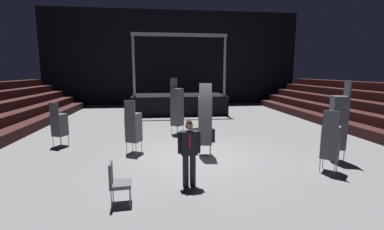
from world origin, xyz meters
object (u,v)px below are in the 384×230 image
at_px(chair_stack_mid_right, 330,141).
at_px(chair_stack_front_left, 205,120).
at_px(chair_stack_rear_left, 59,124).
at_px(chair_stack_mid_left, 338,122).
at_px(stage_riser, 179,103).
at_px(chair_stack_front_right, 177,106).
at_px(man_with_tie, 189,150).
at_px(chair_stack_mid_centre, 133,127).
at_px(loose_chair_near_man, 117,181).
at_px(equipment_road_case, 202,135).

bearing_deg(chair_stack_mid_right, chair_stack_front_left, -166.24).
bearing_deg(chair_stack_rear_left, chair_stack_mid_left, 9.88).
height_order(stage_riser, chair_stack_front_right, stage_riser).
bearing_deg(man_with_tie, chair_stack_mid_centre, -63.78).
height_order(chair_stack_front_right, loose_chair_near_man, chair_stack_front_right).
distance_m(chair_stack_mid_right, chair_stack_rear_left, 9.40).
distance_m(chair_stack_front_left, chair_stack_mid_left, 4.22).
bearing_deg(chair_stack_front_left, chair_stack_mid_centre, 172.51).
xyz_separation_m(chair_stack_rear_left, loose_chair_near_man, (2.89, -4.97, -0.33)).
relative_size(man_with_tie, chair_stack_mid_centre, 0.90).
bearing_deg(chair_stack_mid_right, stage_riser, 150.85).
bearing_deg(equipment_road_case, chair_stack_front_right, 123.82).
distance_m(chair_stack_mid_centre, loose_chair_near_man, 3.76).
relative_size(stage_riser, chair_stack_mid_centre, 3.31).
bearing_deg(equipment_road_case, chair_stack_mid_centre, -154.36).
height_order(chair_stack_front_left, chair_stack_front_right, chair_stack_front_right).
bearing_deg(chair_stack_mid_left, man_with_tie, 120.00).
bearing_deg(chair_stack_mid_centre, chair_stack_mid_left, 12.92).
height_order(stage_riser, chair_stack_mid_left, stage_riser).
distance_m(chair_stack_mid_left, chair_stack_rear_left, 9.87).
distance_m(stage_riser, chair_stack_mid_left, 11.47).
distance_m(chair_stack_front_left, chair_stack_rear_left, 5.67).
distance_m(chair_stack_front_left, loose_chair_near_man, 4.02).
xyz_separation_m(chair_stack_front_left, loose_chair_near_man, (-2.45, -3.10, -0.70)).
bearing_deg(loose_chair_near_man, man_with_tie, 108.87).
bearing_deg(man_with_tie, chair_stack_front_right, -92.78).
relative_size(stage_riser, chair_stack_mid_right, 3.47).
xyz_separation_m(equipment_road_case, loose_chair_near_man, (-2.66, -5.00, 0.28)).
bearing_deg(loose_chair_near_man, chair_stack_front_right, 160.65).
bearing_deg(chair_stack_mid_centre, chair_stack_front_left, 12.89).
xyz_separation_m(chair_stack_mid_centre, loose_chair_near_man, (-0.02, -3.74, -0.41)).
xyz_separation_m(man_with_tie, chair_stack_rear_left, (-4.53, 4.27, -0.09)).
bearing_deg(equipment_road_case, man_with_tie, -103.27).
height_order(equipment_road_case, loose_chair_near_man, loose_chair_near_man).
bearing_deg(man_with_tie, loose_chair_near_man, 21.18).
xyz_separation_m(chair_stack_mid_left, equipment_road_case, (-3.88, 2.96, -1.02)).
xyz_separation_m(stage_riser, chair_stack_mid_centre, (-2.26, -8.94, 0.25)).
bearing_deg(man_with_tie, chair_stack_rear_left, -45.20).
height_order(man_with_tie, chair_stack_mid_left, chair_stack_mid_left).
height_order(chair_stack_front_right, chair_stack_mid_right, chair_stack_front_right).
bearing_deg(stage_riser, chair_stack_rear_left, -123.81).
relative_size(stage_riser, chair_stack_front_left, 2.51).
bearing_deg(chair_stack_mid_left, equipment_road_case, 67.27).
distance_m(chair_stack_front_right, equipment_road_case, 1.96).
bearing_deg(chair_stack_front_right, man_with_tie, 46.23).
bearing_deg(chair_stack_front_left, loose_chair_near_man, -121.20).
xyz_separation_m(chair_stack_front_left, equipment_road_case, (0.21, 1.90, -0.98)).
bearing_deg(chair_stack_rear_left, stage_riser, 83.28).
bearing_deg(chair_stack_front_left, man_with_tie, -101.50).
distance_m(chair_stack_front_right, loose_chair_near_man, 6.66).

